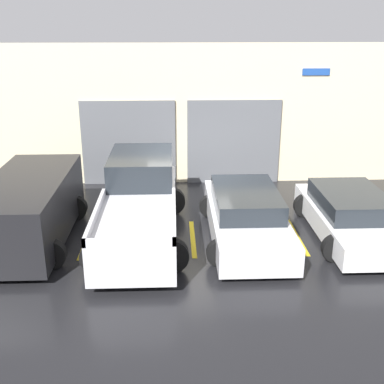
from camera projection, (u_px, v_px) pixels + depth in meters
ground_plane at (191, 215)px, 13.92m from camera, size 28.00×28.00×0.00m
shophouse_building at (187, 115)px, 16.24m from camera, size 15.27×0.68×4.62m
pickup_truck at (140, 203)px, 12.41m from camera, size 2.42×5.47×1.87m
sedan_white at (350, 216)px, 12.42m from camera, size 2.28×4.38×1.18m
sedan_side at (29, 208)px, 11.98m from camera, size 2.32×4.56×1.67m
van_right at (246, 216)px, 12.31m from camera, size 2.23×4.70×1.28m
parking_stripe_left at (87, 240)px, 12.33m from camera, size 0.12×2.20×0.01m
parking_stripe_centre at (193, 238)px, 12.43m from camera, size 0.12×2.20×0.01m
parking_stripe_right at (297, 237)px, 12.53m from camera, size 0.12×2.20×0.01m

